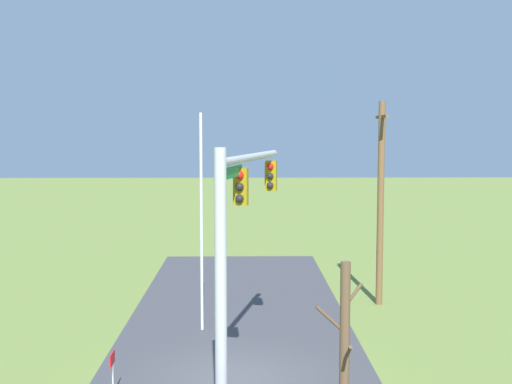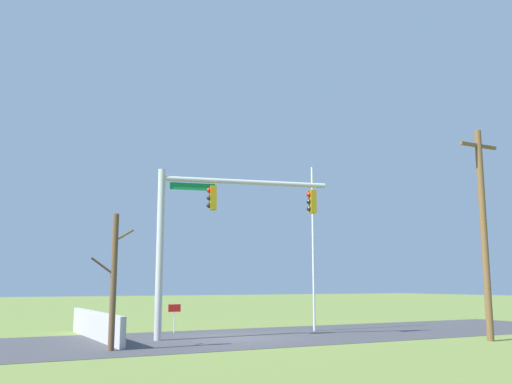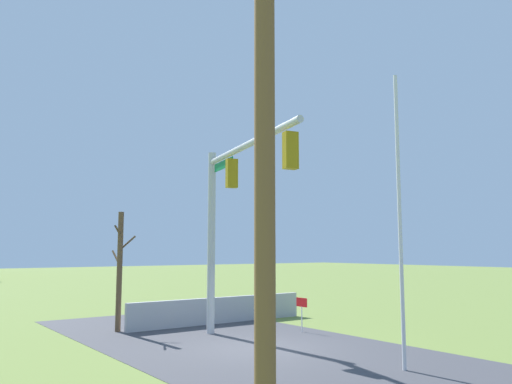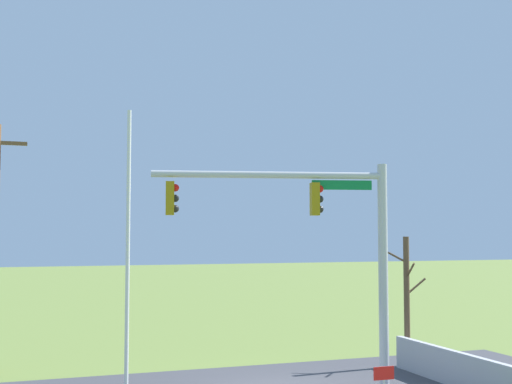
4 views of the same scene
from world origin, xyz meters
TOP-DOWN VIEW (x-y plane):
  - ground_plane at (0.00, 0.00)m, footprint 160.00×160.00m
  - road_surface at (-4.00, 0.00)m, footprint 28.00×8.00m
  - signal_mast at (1.34, 0.10)m, footprint 6.78×1.75m
  - flagpole at (-4.49, -1.24)m, footprint 0.10×0.10m
  - utility_pole at (-7.77, 5.60)m, footprint 1.90×0.26m
  - bare_tree at (5.48, 2.20)m, footprint 1.27×1.02m
  - open_sign at (1.46, -3.16)m, footprint 0.56×0.04m

SIDE VIEW (x-z plane):
  - ground_plane at x=0.00m, z-range 0.00..0.00m
  - road_surface at x=-4.00m, z-range 0.00..0.01m
  - open_sign at x=1.46m, z-range 0.30..1.52m
  - bare_tree at x=5.48m, z-range 0.06..4.43m
  - flagpole at x=-4.49m, z-range 0.00..7.51m
  - utility_pole at x=-7.77m, z-range 0.16..8.21m
  - signal_mast at x=1.34m, z-range 1.30..7.83m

